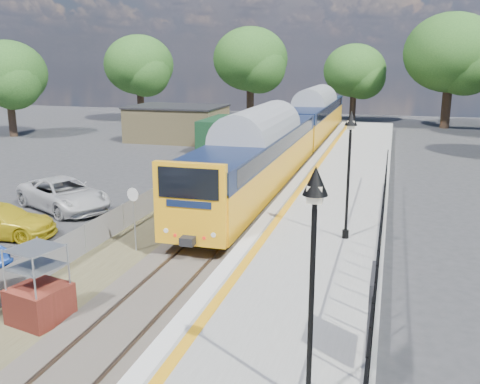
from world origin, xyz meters
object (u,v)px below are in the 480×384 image
at_px(victorian_lamp_south, 314,234).
at_px(speed_sign, 134,209).
at_px(victorian_lamp_north, 350,145).
at_px(car_white, 64,194).
at_px(train, 294,130).
at_px(brick_plinth, 38,286).

distance_m(victorian_lamp_south, speed_sign, 12.13).
height_order(victorian_lamp_south, speed_sign, victorian_lamp_south).
bearing_deg(victorian_lamp_north, car_white, 166.94).
bearing_deg(train, car_white, -119.34).
relative_size(victorian_lamp_south, car_white, 0.83).
bearing_deg(brick_plinth, car_white, 120.65).
bearing_deg(car_white, brick_plinth, -122.45).
distance_m(victorian_lamp_south, brick_plinth, 9.10).
distance_m(victorian_lamp_south, train, 29.14).
xyz_separation_m(victorian_lamp_south, victorian_lamp_north, (-0.20, 10.00, 0.00)).
xyz_separation_m(victorian_lamp_south, speed_sign, (-8.00, 8.75, -2.59)).
bearing_deg(car_white, victorian_lamp_south, -106.24).
distance_m(victorian_lamp_south, victorian_lamp_north, 10.00).
bearing_deg(speed_sign, victorian_lamp_north, 21.01).
relative_size(brick_plinth, car_white, 0.41).
xyz_separation_m(victorian_lamp_north, speed_sign, (-7.80, -1.25, -2.59)).
bearing_deg(train, speed_sign, -97.20).
height_order(victorian_lamp_south, victorian_lamp_north, same).
bearing_deg(victorian_lamp_south, brick_plinth, 160.01).
xyz_separation_m(victorian_lamp_north, train, (-5.30, 18.55, -1.96)).
distance_m(victorian_lamp_south, car_white, 19.66).
height_order(victorian_lamp_north, train, victorian_lamp_north).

